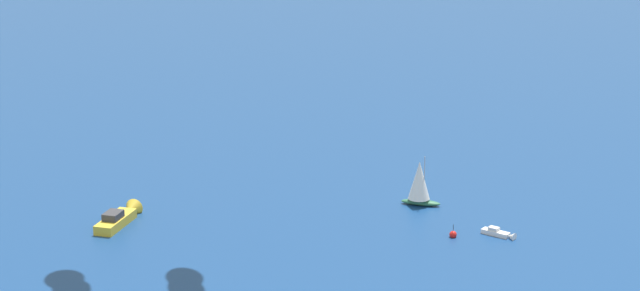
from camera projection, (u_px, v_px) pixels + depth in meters
sailboat_offshore at (419, 183)px, 174.21m from camera, size 4.82×6.34×8.11m
motorboat_trailing at (500, 234)px, 162.06m from camera, size 2.10×5.37×1.52m
motorboat_ahead at (120, 217)px, 167.28m from camera, size 11.02×7.87×3.20m
marker_buoy at (453, 235)px, 161.72m from camera, size 1.10×1.10×2.10m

